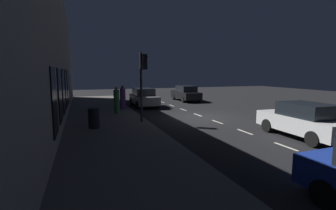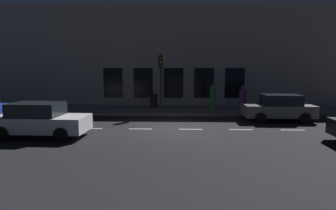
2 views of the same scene
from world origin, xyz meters
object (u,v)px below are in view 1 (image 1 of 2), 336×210
at_px(parked_car_3, 304,120).
at_px(traffic_light, 143,74).
at_px(pedestrian_0, 117,101).
at_px(pedestrian_1, 123,98).
at_px(parked_car_2, 144,98).
at_px(trash_bin, 94,118).
at_px(parked_car_1, 186,93).

bearing_deg(parked_car_3, traffic_light, 141.95).
distance_m(pedestrian_0, pedestrian_1, 2.04).
bearing_deg(pedestrian_1, traffic_light, 105.80).
relative_size(parked_car_3, pedestrian_0, 2.34).
height_order(parked_car_2, parked_car_3, same).
bearing_deg(trash_bin, parked_car_2, -120.10).
bearing_deg(parked_car_1, pedestrian_0, -139.92).
height_order(parked_car_1, parked_car_3, same).
bearing_deg(parked_car_3, parked_car_1, 88.96).
height_order(parked_car_3, pedestrian_1, pedestrian_1).
distance_m(parked_car_2, pedestrian_0, 4.55).
height_order(parked_car_2, pedestrian_0, pedestrian_0).
distance_m(parked_car_3, pedestrian_1, 12.42).
bearing_deg(parked_car_3, pedestrian_1, 123.26).
bearing_deg(trash_bin, pedestrian_0, -112.10).
distance_m(parked_car_1, parked_car_2, 5.87).
relative_size(traffic_light, parked_car_1, 0.86).
xyz_separation_m(parked_car_1, parked_car_2, (5.16, 2.79, -0.00)).
bearing_deg(traffic_light, pedestrian_1, -86.96).
xyz_separation_m(traffic_light, pedestrian_1, (0.29, -5.44, -1.88)).
xyz_separation_m(parked_car_2, pedestrian_1, (2.08, 1.67, 0.18)).
bearing_deg(trash_bin, parked_car_3, 153.30).
xyz_separation_m(parked_car_3, pedestrian_0, (7.17, -8.71, 0.20)).
bearing_deg(pedestrian_0, parked_car_1, 100.41).
bearing_deg(parked_car_2, pedestrian_0, 51.94).
bearing_deg(parked_car_3, trash_bin, 155.30).
height_order(traffic_light, parked_car_1, traffic_light).
relative_size(parked_car_2, pedestrian_0, 2.20).
bearing_deg(traffic_light, pedestrian_0, -73.95).
height_order(traffic_light, pedestrian_1, traffic_light).
relative_size(traffic_light, parked_car_3, 0.91).
height_order(parked_car_1, pedestrian_1, pedestrian_1).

